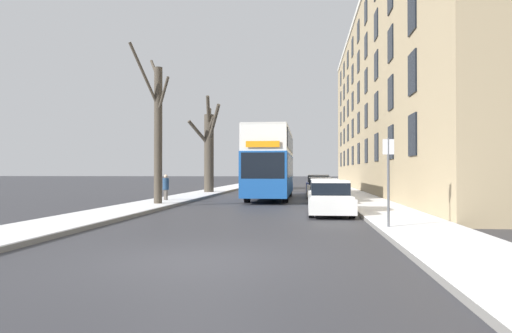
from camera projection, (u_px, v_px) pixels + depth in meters
The scene contains 14 objects.
ground_plane at pixel (193, 260), 8.94m from camera, with size 320.00×320.00×0.00m, color #38383D.
sidewalk_left at pixel (249, 184), 62.22m from camera, with size 2.51×130.00×0.16m.
sidewalk_right at pixel (331, 184), 61.02m from camera, with size 2.51×130.00×0.16m.
terrace_facade_right at pixel (412, 95), 39.02m from camera, with size 9.10×51.37×16.56m.
bare_tree_left_0 at pixel (158, 128), 22.77m from camera, with size 1.91×4.06×7.90m.
bare_tree_left_1 at pixel (209, 148), 35.44m from camera, with size 2.73×4.14×7.50m.
double_decker_bus at pixel (271, 161), 28.89m from camera, with size 2.54×10.89×4.32m.
parked_car_0 at pixel (330, 199), 18.26m from camera, with size 1.72×4.09×1.39m.
parked_car_1 at pixel (324, 193), 23.81m from camera, with size 1.68×3.92×1.37m.
parked_car_2 at pixel (321, 188), 30.03m from camera, with size 1.80×4.26×1.38m.
parked_car_3 at pixel (318, 185), 35.90m from camera, with size 1.90×4.47×1.50m.
oncoming_van at pixel (267, 177), 45.90m from camera, with size 1.93×5.56×2.20m.
pedestrian_left_sidewalk at pixel (166, 187), 25.29m from camera, with size 0.34×0.34×1.58m.
street_sign_post at pixel (388, 178), 13.07m from camera, with size 0.32×0.07×2.70m.
Camera 1 is at (2.20, -8.77, 1.74)m, focal length 32.00 mm.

